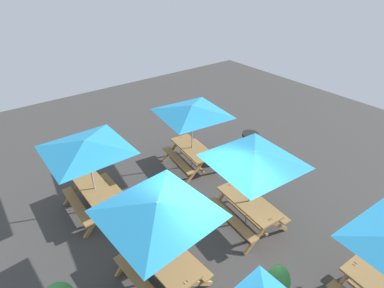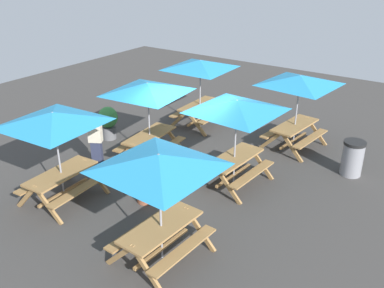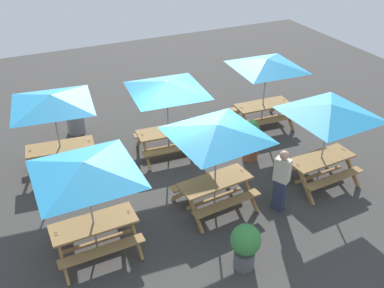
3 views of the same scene
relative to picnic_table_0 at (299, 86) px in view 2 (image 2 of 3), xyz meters
name	(u,v)px [view 2 (image 2 of 3)]	position (x,y,z in m)	size (l,w,h in m)	color
ground_plane	(192,169)	(-2.97, 1.75, -1.99)	(24.00, 24.00, 0.00)	#3D3A38
picnic_table_0	(299,86)	(0.00, 0.00, 0.00)	(2.81, 2.81, 2.34)	olive
picnic_table_1	(148,94)	(-3.11, 3.16, 0.00)	(2.82, 2.82, 2.34)	olive
picnic_table_2	(200,69)	(-0.09, 3.42, 0.00)	(2.83, 2.83, 2.34)	olive
picnic_table_3	(236,112)	(-3.00, 0.42, 0.00)	(2.82, 2.82, 2.34)	olive
picnic_table_4	(54,125)	(-6.10, 3.42, 0.00)	(2.82, 2.82, 2.34)	olive
picnic_table_5	(159,170)	(-6.44, 0.10, 0.00)	(2.82, 2.82, 2.34)	olive
trash_bin_gray	(352,158)	(-0.77, -1.98, -1.49)	(0.59, 0.59, 0.98)	gray
potted_plant_0	(108,121)	(-2.76, 5.18, -1.37)	(0.63, 0.63, 1.08)	#59595B
potted_plant_1	(145,177)	(-5.01, 1.73, -1.32)	(0.47, 0.47, 1.30)	#935138
person_standing	(96,140)	(-4.48, 3.91, -1.10)	(0.37, 0.42, 1.67)	#2D334C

